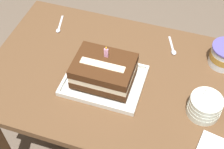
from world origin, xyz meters
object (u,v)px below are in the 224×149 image
object	(u,v)px
serving_spoon_near_tray	(173,50)
foil_tray	(104,81)
bowl_stack	(205,106)
serving_spoon_by_bowls	(59,28)
napkin_pile	(214,148)
birthday_cake	(104,71)

from	to	relation	value
serving_spoon_near_tray	foil_tray	bearing A→B (deg)	-131.70
bowl_stack	serving_spoon_by_bowls	size ratio (longest dim) A/B	1.00
serving_spoon_near_tray	napkin_pile	distance (m)	0.51
foil_tray	bowl_stack	distance (m)	0.43
birthday_cake	bowl_stack	xyz separation A→B (m)	(0.43, -0.03, -0.03)
napkin_pile	bowl_stack	bearing A→B (deg)	111.92
serving_spoon_by_bowls	napkin_pile	bearing A→B (deg)	-27.97
serving_spoon_near_tray	napkin_pile	size ratio (longest dim) A/B	0.96
birthday_cake	napkin_pile	xyz separation A→B (m)	(0.49, -0.18, -0.07)
napkin_pile	birthday_cake	bearing A→B (deg)	160.14
foil_tray	bowl_stack	xyz separation A→B (m)	(0.43, -0.03, 0.04)
bowl_stack	serving_spoon_by_bowls	bearing A→B (deg)	159.49
serving_spoon_by_bowls	napkin_pile	world-z (taller)	napkin_pile
foil_tray	serving_spoon_near_tray	bearing A→B (deg)	48.30
foil_tray	birthday_cake	world-z (taller)	birthday_cake
foil_tray	birthday_cake	xyz separation A→B (m)	(-0.00, -0.00, 0.07)
foil_tray	birthday_cake	distance (m)	0.07
bowl_stack	napkin_pile	size ratio (longest dim) A/B	1.02
serving_spoon_by_bowls	birthday_cake	bearing A→B (deg)	-38.04
foil_tray	napkin_pile	distance (m)	0.52
foil_tray	serving_spoon_near_tray	distance (m)	0.37
foil_tray	serving_spoon_by_bowls	bearing A→B (deg)	141.96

